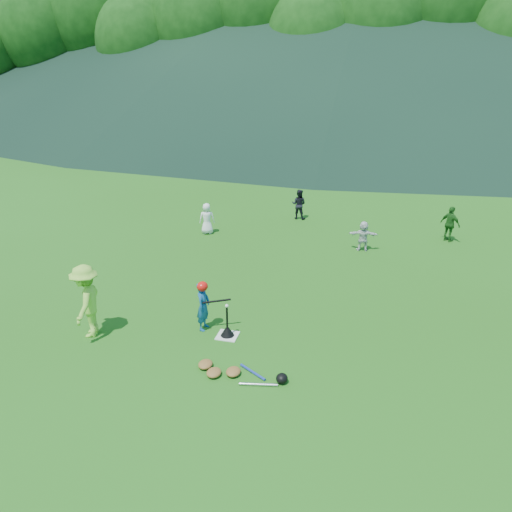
% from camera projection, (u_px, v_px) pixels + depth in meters
% --- Properties ---
extents(ground, '(120.00, 120.00, 0.00)m').
position_uv_depth(ground, '(227.00, 336.00, 10.84)').
color(ground, '#215714').
rests_on(ground, ground).
extents(home_plate, '(0.45, 0.45, 0.02)m').
position_uv_depth(home_plate, '(227.00, 336.00, 10.84)').
color(home_plate, silver).
rests_on(home_plate, ground).
extents(baseball, '(0.08, 0.08, 0.08)m').
position_uv_depth(baseball, '(227.00, 306.00, 10.57)').
color(baseball, white).
rests_on(baseball, batting_tee).
extents(batter_child, '(0.29, 0.42, 1.12)m').
position_uv_depth(batter_child, '(203.00, 306.00, 10.93)').
color(batter_child, '#134F87').
rests_on(batter_child, ground).
extents(adult_coach, '(0.84, 1.17, 1.63)m').
position_uv_depth(adult_coach, '(87.00, 301.00, 10.60)').
color(adult_coach, '#91D63E').
rests_on(adult_coach, ground).
extents(fielder_a, '(0.60, 0.49, 1.06)m').
position_uv_depth(fielder_a, '(207.00, 219.00, 16.87)').
color(fielder_a, white).
rests_on(fielder_a, ground).
extents(fielder_b, '(0.58, 0.47, 1.11)m').
position_uv_depth(fielder_b, '(299.00, 204.00, 18.40)').
color(fielder_b, black).
rests_on(fielder_b, ground).
extents(fielder_c, '(0.71, 0.65, 1.17)m').
position_uv_depth(fielder_c, '(450.00, 224.00, 16.14)').
color(fielder_c, '#1E591A').
rests_on(fielder_c, ground).
extents(fielder_d, '(0.90, 0.35, 0.95)m').
position_uv_depth(fielder_d, '(363.00, 236.00, 15.42)').
color(fielder_d, silver).
rests_on(fielder_d, ground).
extents(batting_tee, '(0.30, 0.30, 0.68)m').
position_uv_depth(batting_tee, '(227.00, 331.00, 10.79)').
color(batting_tee, black).
rests_on(batting_tee, home_plate).
extents(batter_gear, '(0.71, 0.34, 0.48)m').
position_uv_depth(batter_gear, '(204.00, 288.00, 10.76)').
color(batter_gear, red).
rests_on(batter_gear, ground).
extents(equipment_pile, '(1.80, 0.65, 0.19)m').
position_uv_depth(equipment_pile, '(233.00, 372.00, 9.50)').
color(equipment_pile, olive).
rests_on(equipment_pile, ground).
extents(outfield_fence, '(70.07, 0.08, 1.33)m').
position_uv_depth(outfield_fence, '(344.00, 129.00, 35.72)').
color(outfield_fence, gray).
rests_on(outfield_fence, ground).
extents(tree_line, '(70.04, 11.40, 14.82)m').
position_uv_depth(tree_line, '(360.00, 19.00, 38.09)').
color(tree_line, '#382314').
rests_on(tree_line, ground).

